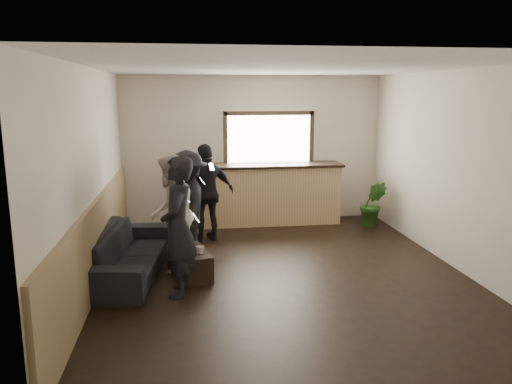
{
  "coord_description": "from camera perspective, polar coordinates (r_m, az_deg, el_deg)",
  "views": [
    {
      "loc": [
        -1.29,
        -6.54,
        2.48
      ],
      "look_at": [
        -0.31,
        0.4,
        1.07
      ],
      "focal_mm": 35.0,
      "sensor_mm": 36.0,
      "label": 1
    }
  ],
  "objects": [
    {
      "name": "cup_b",
      "position": [
        6.74,
        -6.39,
        -6.59
      ],
      "size": [
        0.15,
        0.15,
        0.1
      ],
      "primitive_type": "imported",
      "rotation": [
        0.0,
        0.0,
        5.72
      ],
      "color": "silver",
      "rests_on": "coffee_table"
    },
    {
      "name": "person_c",
      "position": [
        7.73,
        -7.75,
        -1.25
      ],
      "size": [
        0.73,
        1.11,
        1.62
      ],
      "rotation": [
        0.0,
        0.0,
        -1.45
      ],
      "color": "black",
      "rests_on": "ground"
    },
    {
      "name": "person_b",
      "position": [
        7.07,
        -9.65,
        -2.43
      ],
      "size": [
        0.7,
        0.86,
        1.64
      ],
      "rotation": [
        0.0,
        0.0,
        -1.68
      ],
      "color": "#B2A9A0",
      "rests_on": "ground"
    },
    {
      "name": "bar_counter",
      "position": [
        9.55,
        1.68,
        0.22
      ],
      "size": [
        2.7,
        0.68,
        2.13
      ],
      "color": "tan",
      "rests_on": "ground"
    },
    {
      "name": "ground",
      "position": [
        7.11,
        2.94,
        -9.09
      ],
      "size": [
        5.0,
        6.0,
        0.01
      ],
      "primitive_type": "cube",
      "color": "black"
    },
    {
      "name": "potted_plant",
      "position": [
        9.57,
        13.22,
        -1.33
      ],
      "size": [
        0.57,
        0.52,
        0.87
      ],
      "primitive_type": "imported",
      "rotation": [
        0.0,
        0.0,
        -0.33
      ],
      "color": "#2D6623",
      "rests_on": "ground"
    },
    {
      "name": "coffee_table",
      "position": [
        6.94,
        -7.59,
        -8.1
      ],
      "size": [
        0.63,
        0.9,
        0.36
      ],
      "primitive_type": "cube",
      "rotation": [
        0.0,
        0.0,
        0.23
      ],
      "color": "black",
      "rests_on": "ground"
    },
    {
      "name": "sofa",
      "position": [
        7.1,
        -14.51,
        -6.74
      ],
      "size": [
        1.12,
        2.28,
        0.64
      ],
      "primitive_type": "imported",
      "rotation": [
        0.0,
        0.0,
        1.45
      ],
      "color": "black",
      "rests_on": "ground"
    },
    {
      "name": "person_d",
      "position": [
        8.39,
        -5.63,
        -0.11
      ],
      "size": [
        1.05,
        0.71,
        1.65
      ],
      "rotation": [
        0.0,
        0.0,
        -2.79
      ],
      "color": "black",
      "rests_on": "ground"
    },
    {
      "name": "room_shell",
      "position": [
        6.64,
        -3.2,
        2.56
      ],
      "size": [
        5.01,
        6.01,
        2.8
      ],
      "color": "silver",
      "rests_on": "ground"
    },
    {
      "name": "cup_a",
      "position": [
        7.04,
        -9.15,
        -5.91
      ],
      "size": [
        0.15,
        0.15,
        0.09
      ],
      "primitive_type": "imported",
      "rotation": [
        0.0,
        0.0,
        1.88
      ],
      "color": "silver",
      "rests_on": "coffee_table"
    },
    {
      "name": "person_a",
      "position": [
        6.16,
        -8.89,
        -3.97
      ],
      "size": [
        0.51,
        0.67,
        1.74
      ],
      "rotation": [
        0.0,
        0.0,
        -1.68
      ],
      "color": "black",
      "rests_on": "ground"
    }
  ]
}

